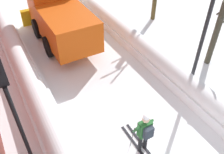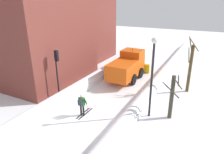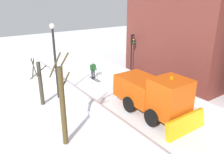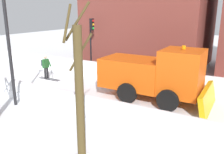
% 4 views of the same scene
% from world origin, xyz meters
% --- Properties ---
extents(ground_plane, '(80.00, 80.00, 0.00)m').
position_xyz_m(ground_plane, '(0.00, 10.00, 0.00)').
color(ground_plane, white).
extents(snowbank_left, '(1.10, 36.00, 1.06)m').
position_xyz_m(snowbank_left, '(-2.96, 10.00, 0.47)').
color(snowbank_left, white).
rests_on(snowbank_left, ground).
extents(snowbank_right, '(1.10, 36.00, 0.90)m').
position_xyz_m(snowbank_right, '(2.96, 10.00, 0.36)').
color(snowbank_right, white).
rests_on(snowbank_right, ground).
extents(building_brick_near, '(8.90, 9.74, 14.40)m').
position_xyz_m(building_brick_near, '(-9.06, 5.09, 7.20)').
color(building_brick_near, brown).
rests_on(building_brick_near, ground).
extents(plow_truck, '(3.20, 5.98, 3.12)m').
position_xyz_m(plow_truck, '(-0.29, 8.77, 1.48)').
color(plow_truck, '#DB510F').
rests_on(plow_truck, ground).
extents(skier, '(0.62, 1.80, 1.81)m').
position_xyz_m(skier, '(-0.41, 0.52, 1.00)').
color(skier, black).
rests_on(skier, ground).
extents(traffic_light_pole, '(0.28, 0.42, 4.18)m').
position_xyz_m(traffic_light_pole, '(-3.89, 2.15, 2.94)').
color(traffic_light_pole, black).
rests_on(traffic_light_pole, ground).
extents(street_lamp, '(0.40, 0.40, 5.78)m').
position_xyz_m(street_lamp, '(4.01, 2.69, 3.61)').
color(street_lamp, black).
rests_on(street_lamp, ground).
extents(bare_tree_near, '(1.30, 1.21, 3.50)m').
position_xyz_m(bare_tree_near, '(5.44, 3.09, 1.73)').
color(bare_tree_near, '#3B372A').
rests_on(bare_tree_near, ground).
extents(bare_tree_mid, '(0.99, 0.81, 5.06)m').
position_xyz_m(bare_tree_mid, '(5.89, 8.41, 2.32)').
color(bare_tree_mid, '#4B3C1F').
rests_on(bare_tree_mid, ground).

